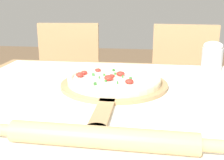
# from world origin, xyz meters

# --- Properties ---
(dining_table) EXTENTS (1.11, 0.95, 0.74)m
(dining_table) POSITION_xyz_m (0.00, 0.00, 0.63)
(dining_table) COLOR #A87F51
(dining_table) RESTS_ON ground_plane
(towel_cloth) EXTENTS (1.03, 0.87, 0.00)m
(towel_cloth) POSITION_xyz_m (0.00, 0.00, 0.75)
(towel_cloth) COLOR white
(towel_cloth) RESTS_ON dining_table
(pizza_peel) EXTENTS (0.37, 0.56, 0.01)m
(pizza_peel) POSITION_xyz_m (-0.00, 0.07, 0.75)
(pizza_peel) COLOR tan
(pizza_peel) RESTS_ON towel_cloth
(pizza) EXTENTS (0.32, 0.32, 0.04)m
(pizza) POSITION_xyz_m (-0.00, 0.09, 0.77)
(pizza) COLOR beige
(pizza) RESTS_ON pizza_peel
(rolling_pin) EXTENTS (0.47, 0.06, 0.05)m
(rolling_pin) POSITION_xyz_m (0.02, -0.33, 0.77)
(rolling_pin) COLOR tan
(rolling_pin) RESTS_ON towel_cloth
(chair_left) EXTENTS (0.44, 0.44, 0.89)m
(chair_left) POSITION_xyz_m (-0.38, 0.81, 0.51)
(chair_left) COLOR tan
(chair_left) RESTS_ON ground_plane
(chair_right) EXTENTS (0.42, 0.42, 0.89)m
(chair_right) POSITION_xyz_m (0.33, 0.81, 0.51)
(chair_right) COLOR tan
(chair_right) RESTS_ON ground_plane
(flour_cup) EXTENTS (0.08, 0.08, 0.12)m
(flour_cup) POSITION_xyz_m (0.38, 0.35, 0.81)
(flour_cup) COLOR #B2B7BC
(flour_cup) RESTS_ON towel_cloth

